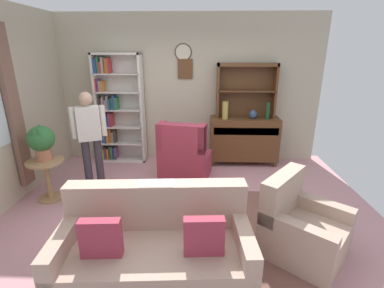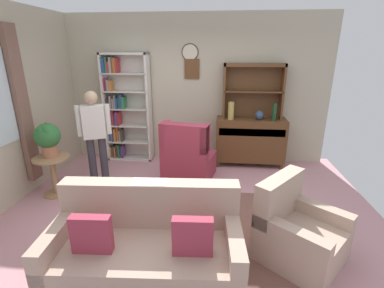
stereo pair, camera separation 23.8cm
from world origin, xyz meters
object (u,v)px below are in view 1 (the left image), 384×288
object	(u,v)px
bookshelf	(116,109)
bottle_wine	(268,111)
couch_floral	(156,251)
potted_plant_small	(75,191)
wingback_chair	(185,159)
coffee_table	(167,200)
potted_plant_large	(41,141)
person_reading	(90,134)
sideboard	(244,138)
sideboard_hutch	(246,83)
vase_round	(253,114)
plant_stand	(48,175)
armchair_floral	(301,230)
book_stack	(161,193)
vase_tall	(225,110)

from	to	relation	value
bookshelf	bottle_wine	distance (m)	2.87
couch_floral	potted_plant_small	distance (m)	2.01
wingback_chair	coffee_table	size ratio (longest dim) A/B	1.31
bookshelf	wingback_chair	xyz separation A→B (m)	(1.37, -0.89, -0.67)
potted_plant_large	person_reading	xyz separation A→B (m)	(0.55, 0.39, -0.02)
couch_floral	potted_plant_small	xyz separation A→B (m)	(-1.43, 1.41, -0.14)
sideboard	sideboard_hutch	xyz separation A→B (m)	(0.00, 0.11, 1.05)
sideboard	bottle_wine	world-z (taller)	bottle_wine
coffee_table	potted_plant_small	bearing A→B (deg)	159.72
vase_round	plant_stand	world-z (taller)	vase_round
sideboard	armchair_floral	size ratio (longest dim) A/B	1.20
wingback_chair	coffee_table	bearing A→B (deg)	-96.16
armchair_floral	coffee_table	bearing A→B (deg)	163.25
couch_floral	book_stack	size ratio (longest dim) A/B	8.54
bottle_wine	book_stack	size ratio (longest dim) A/B	1.47
vase_round	armchair_floral	size ratio (longest dim) A/B	0.16
bottle_wine	couch_floral	xyz separation A→B (m)	(-1.65, -2.91, -0.77)
plant_stand	potted_plant_large	xyz separation A→B (m)	(-0.01, 0.02, 0.54)
wingback_chair	armchair_floral	bearing A→B (deg)	-52.11
bottle_wine	armchair_floral	distance (m)	2.62
vase_round	book_stack	bearing A→B (deg)	-125.01
potted_plant_large	potted_plant_small	bearing A→B (deg)	-12.25
armchair_floral	plant_stand	size ratio (longest dim) A/B	1.73
vase_round	potted_plant_small	size ratio (longest dim) A/B	0.59
person_reading	bookshelf	bearing A→B (deg)	86.16
vase_tall	plant_stand	distance (m)	3.15
bookshelf	sideboard_hutch	distance (m)	2.53
sideboard_hutch	vase_tall	world-z (taller)	sideboard_hutch
person_reading	book_stack	size ratio (longest dim) A/B	7.20
armchair_floral	coffee_table	size ratio (longest dim) A/B	1.35
person_reading	book_stack	xyz separation A→B (m)	(1.23, -1.03, -0.44)
armchair_floral	potted_plant_small	size ratio (longest dim) A/B	3.73
sideboard_hutch	wingback_chair	xyz separation A→B (m)	(-1.11, -0.92, -1.18)
sideboard_hutch	vase_round	size ratio (longest dim) A/B	6.47
potted_plant_small	coffee_table	xyz separation A→B (m)	(1.44, -0.53, 0.18)
bottle_wine	potted_plant_small	xyz separation A→B (m)	(-3.08, -1.50, -0.91)
plant_stand	book_stack	bearing A→B (deg)	-19.35
vase_round	book_stack	world-z (taller)	vase_round
sideboard_hutch	vase_tall	bearing A→B (deg)	-154.11
vase_tall	book_stack	bearing A→B (deg)	-114.38
vase_round	book_stack	size ratio (longest dim) A/B	0.78
sideboard_hutch	bottle_wine	distance (m)	0.65
plant_stand	potted_plant_small	size ratio (longest dim) A/B	2.16
bookshelf	sideboard	size ratio (longest dim) A/B	1.62
wingback_chair	book_stack	xyz separation A→B (m)	(-0.22, -1.34, 0.09)
sideboard	wingback_chair	bearing A→B (deg)	-144.00
sideboard_hutch	sideboard	bearing A→B (deg)	-90.00
vase_tall	wingback_chair	xyz separation A→B (m)	(-0.72, -0.73, -0.70)
couch_floral	sideboard	bearing A→B (deg)	67.19
armchair_floral	book_stack	bearing A→B (deg)	164.68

